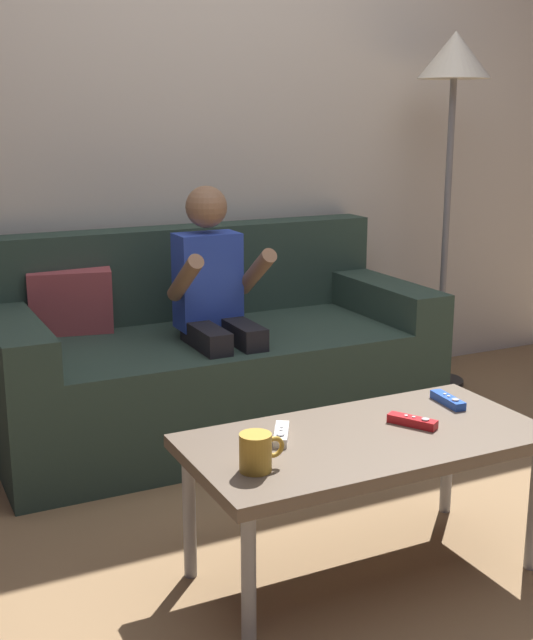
# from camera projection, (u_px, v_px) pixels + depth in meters

# --- Properties ---
(ground_plane) EXTENTS (8.65, 8.65, 0.00)m
(ground_plane) POSITION_uv_depth(u_px,v_px,m) (408.00, 563.00, 2.39)
(ground_plane) COLOR olive
(wall_back) EXTENTS (4.32, 0.05, 2.50)m
(wall_back) POSITION_uv_depth(u_px,v_px,m) (193.00, 114.00, 3.51)
(wall_back) COLOR beige
(wall_back) RESTS_ON ground
(couch) EXTENTS (1.72, 0.80, 0.80)m
(couch) POSITION_uv_depth(u_px,v_px,m) (208.00, 361.00, 3.35)
(couch) COLOR #2D4238
(couch) RESTS_ON ground
(person_seated_on_couch) EXTENTS (0.34, 0.42, 0.99)m
(person_seated_on_couch) POSITION_uv_depth(u_px,v_px,m) (217.00, 303.00, 3.11)
(person_seated_on_couch) COLOR black
(person_seated_on_couch) RESTS_ON ground
(coffee_table) EXTENTS (0.98, 0.49, 0.41)m
(coffee_table) POSITION_uv_depth(u_px,v_px,m) (365.00, 448.00, 2.26)
(coffee_table) COLOR brown
(coffee_table) RESTS_ON ground
(game_remote_red_near_edge) EXTENTS (0.10, 0.14, 0.03)m
(game_remote_red_near_edge) POSITION_uv_depth(u_px,v_px,m) (412.00, 421.00, 2.31)
(game_remote_red_near_edge) COLOR red
(game_remote_red_near_edge) RESTS_ON coffee_table
(game_remote_white_center) EXTENTS (0.10, 0.14, 0.03)m
(game_remote_white_center) POSITION_uv_depth(u_px,v_px,m) (281.00, 434.00, 2.22)
(game_remote_white_center) COLOR white
(game_remote_white_center) RESTS_ON coffee_table
(game_remote_blue_far_corner) EXTENTS (0.05, 0.14, 0.03)m
(game_remote_blue_far_corner) POSITION_uv_depth(u_px,v_px,m) (448.00, 400.00, 2.48)
(game_remote_blue_far_corner) COLOR blue
(game_remote_blue_far_corner) RESTS_ON coffee_table
(coffee_mug) EXTENTS (0.12, 0.08, 0.10)m
(coffee_mug) POSITION_uv_depth(u_px,v_px,m) (257.00, 452.00, 2.01)
(coffee_mug) COLOR #B78C2D
(coffee_mug) RESTS_ON coffee_table
(floor_lamp) EXTENTS (0.32, 0.32, 1.60)m
(floor_lamp) POSITION_uv_depth(u_px,v_px,m) (454.00, 83.00, 3.64)
(floor_lamp) COLOR black
(floor_lamp) RESTS_ON ground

